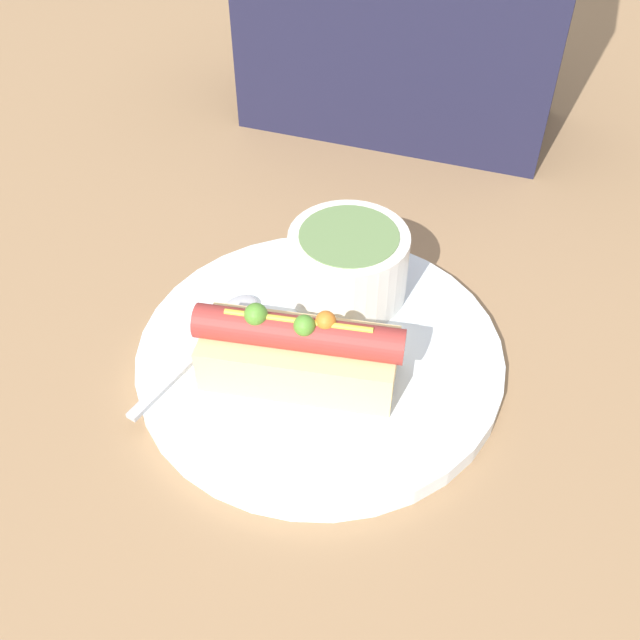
% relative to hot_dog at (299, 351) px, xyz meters
% --- Properties ---
extents(ground_plane, '(4.00, 4.00, 0.00)m').
position_rel_hot_dog_xyz_m(ground_plane, '(0.01, 0.03, -0.04)').
color(ground_plane, '#93704C').
extents(dinner_plate, '(0.29, 0.29, 0.02)m').
position_rel_hot_dog_xyz_m(dinner_plate, '(0.01, 0.03, -0.03)').
color(dinner_plate, white).
rests_on(dinner_plate, ground_plane).
extents(hot_dog, '(0.15, 0.08, 0.07)m').
position_rel_hot_dog_xyz_m(hot_dog, '(0.00, 0.00, 0.00)').
color(hot_dog, '#E5C17F').
rests_on(hot_dog, dinner_plate).
extents(soup_bowl, '(0.10, 0.10, 0.06)m').
position_rel_hot_dog_xyz_m(soup_bowl, '(0.01, 0.10, 0.01)').
color(soup_bowl, silver).
rests_on(soup_bowl, dinner_plate).
extents(spoon, '(0.05, 0.15, 0.01)m').
position_rel_hot_dog_xyz_m(spoon, '(-0.07, 0.03, -0.02)').
color(spoon, '#B7B7BC').
rests_on(spoon, dinner_plate).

